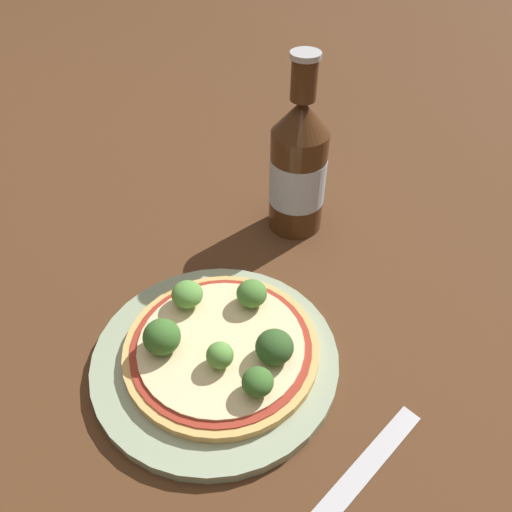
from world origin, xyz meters
TOP-DOWN VIEW (x-y plane):
  - ground_plane at (0.00, 0.00)m, footprint 3.00×3.00m
  - plate at (0.02, 0.00)m, footprint 0.24×0.24m
  - pizza at (0.02, 0.01)m, footprint 0.19×0.19m
  - broccoli_floret_0 at (0.04, -0.01)m, footprint 0.03×0.03m
  - broccoli_floret_1 at (0.01, 0.06)m, footprint 0.03×0.03m
  - broccoli_floret_2 at (0.08, -0.01)m, footprint 0.03×0.03m
  - broccoli_floret_3 at (-0.04, 0.02)m, footprint 0.03×0.03m
  - broccoli_floret_4 at (0.07, 0.03)m, footprint 0.04×0.04m
  - broccoli_floret_5 at (-0.01, -0.04)m, footprint 0.04×0.04m
  - beer_bottle at (-0.07, 0.22)m, footprint 0.07×0.07m
  - fork at (0.19, -0.00)m, footprint 0.02×0.18m

SIDE VIEW (x-z plane):
  - ground_plane at x=0.00m, z-range 0.00..0.00m
  - fork at x=0.19m, z-range 0.00..0.00m
  - plate at x=0.02m, z-range 0.00..0.01m
  - pizza at x=0.02m, z-range 0.01..0.03m
  - broccoli_floret_0 at x=0.04m, z-range 0.03..0.05m
  - broccoli_floret_2 at x=0.08m, z-range 0.03..0.05m
  - broccoli_floret_1 at x=0.01m, z-range 0.03..0.05m
  - broccoli_floret_3 at x=-0.04m, z-range 0.03..0.05m
  - broccoli_floret_4 at x=0.07m, z-range 0.03..0.06m
  - broccoli_floret_5 at x=-0.01m, z-range 0.02..0.06m
  - beer_bottle at x=-0.07m, z-range -0.03..0.20m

